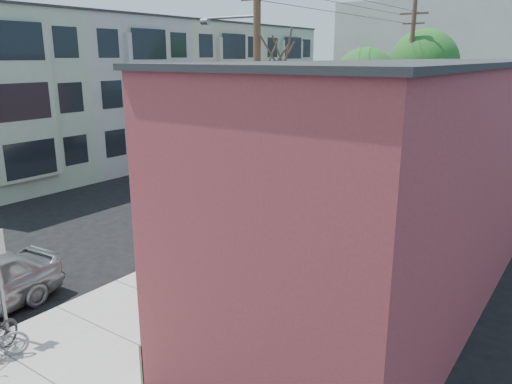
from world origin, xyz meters
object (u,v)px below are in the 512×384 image
Objects in this scene: patron_green at (160,308)px; cyclist at (228,245)px; tree_leafy_mid at (365,80)px; bus at (348,127)px; patio_chair_b at (172,329)px; car_1 at (197,212)px; car_2 at (273,185)px; parking_meter_near at (164,239)px; car_3 at (330,163)px; utility_pole_near at (256,92)px; patio_chair_a at (240,290)px; parking_meter_far at (300,184)px; patron_grey at (184,304)px; tree_leafy_far at (424,64)px; car_4 at (364,149)px; tree_bare at (274,150)px.

cyclist is at bearing -176.74° from patron_green.
bus is (-5.49, 10.12, -3.98)m from tree_leafy_mid.
patio_chair_b is 0.20× the size of car_1.
car_2 is (0.25, 5.18, 0.03)m from car_1.
car_3 is (-1.45, 14.68, -0.16)m from parking_meter_near.
car_1 is at bearing -140.43° from utility_pole_near.
patio_chair_b is at bearing 134.83° from cyclist.
parking_meter_far is at bearing 95.25° from patio_chair_a.
patron_green reaches higher than car_1.
utility_pole_near is at bearing -87.86° from parking_meter_far.
cyclist is at bearing -64.33° from car_2.
patron_grey is (-0.11, -2.07, 0.45)m from patio_chair_a.
parking_meter_near is 1.41× the size of patio_chair_a.
car_2 is (-2.00, -15.42, -5.50)m from tree_leafy_far.
patron_grey is 0.41× the size of car_4.
parking_meter_far is at bearing -177.57° from patron_green.
tree_bare reaches higher than car_1.
patio_chair_a is at bearing -68.64° from parking_meter_far.
bus reaches higher than patron_grey.
tree_leafy_far reaches higher than car_2.
tree_leafy_mid is at bearing 87.49° from utility_pole_near.
car_3 is (-2.00, 9.01, -2.29)m from tree_bare.
cyclist reaches higher than car_2.
tree_leafy_far is (0.00, 18.42, 3.12)m from tree_bare.
cyclist is at bearing -83.44° from tree_leafy_mid.
patron_grey is at bearing 118.39° from patio_chair_b.
bus is (-8.23, 27.86, 0.54)m from patron_green.
patron_grey is 8.41m from car_1.
tree_leafy_mid is 7.68m from car_2.
tree_leafy_mid is at bearing -4.01° from car_3.
cyclist reaches higher than car_1.
parking_meter_far is 12.30m from patron_grey.
tree_leafy_mid is 1.19× the size of car_3.
patio_chair_a is 0.17× the size of car_2.
parking_meter_near is at bearing -92.19° from tree_leafy_mid.
utility_pole_near is 1.69× the size of tree_bare.
tree_bare reaches higher than parking_meter_far.
car_2 is at bearing 99.49° from parking_meter_near.
parking_meter_near reaches higher than patio_chair_b.
tree_bare is at bearing 40.96° from car_1.
parking_meter_near is 0.29× the size of car_1.
car_1 reaches higher than patio_chair_a.
car_3 is (-5.23, 15.58, 0.24)m from patio_chair_a.
parking_meter_near is at bearing 41.84° from cyclist.
patio_chair_b is 4.41m from cyclist.
utility_pole_near reaches higher than patio_chair_a.
patron_green is 18.67m from car_3.
tree_leafy_mid reaches higher than car_1.
bus is (-3.49, 15.80, 0.80)m from car_2.
tree_leafy_mid is 1.39× the size of car_2.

